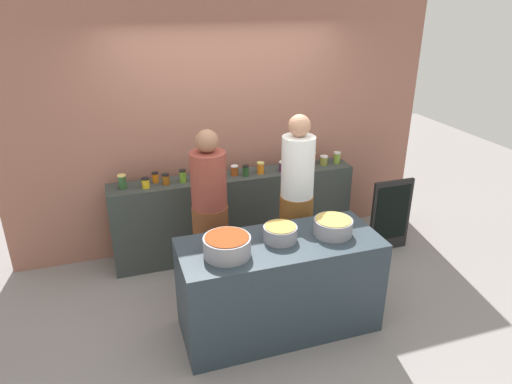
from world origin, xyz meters
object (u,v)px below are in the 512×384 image
object	(u,v)px
preserve_jar_5	(199,174)
preserve_jar_9	(261,168)
preserve_jar_1	(146,183)
preserve_jar_6	(215,171)
preserve_jar_4	(183,176)
chalkboard_sign	(391,215)
preserve_jar_0	(122,182)
preserve_jar_3	(166,179)
preserve_jar_11	(289,164)
preserve_jar_15	(337,157)
cooking_pot_left	(227,246)
cook_with_tongs	(210,219)
cook_in_cap	(296,210)
preserve_jar_12	(300,163)
cooking_pot_center	(280,233)
preserve_jar_7	(235,170)
preserve_jar_2	(155,177)
preserve_jar_8	(246,171)
preserve_jar_13	(312,158)
cooking_pot_right	(333,227)
preserve_jar_10	(282,166)

from	to	relation	value
preserve_jar_5	preserve_jar_9	distance (m)	0.68
preserve_jar_1	preserve_jar_6	world-z (taller)	preserve_jar_6
preserve_jar_4	preserve_jar_9	distance (m)	0.85
preserve_jar_9	chalkboard_sign	world-z (taller)	preserve_jar_9
preserve_jar_0	chalkboard_sign	xyz separation A→B (m)	(2.86, -0.52, -0.58)
preserve_jar_3	preserve_jar_6	bearing A→B (deg)	6.58
preserve_jar_11	preserve_jar_15	xyz separation A→B (m)	(0.59, -0.01, 0.02)
preserve_jar_4	cooking_pot_left	bearing A→B (deg)	-86.35
preserve_jar_1	chalkboard_sign	xyz separation A→B (m)	(2.64, -0.46, -0.56)
preserve_jar_1	preserve_jar_6	xyz separation A→B (m)	(0.74, 0.09, 0.00)
preserve_jar_4	preserve_jar_5	distance (m)	0.17
cook_with_tongs	preserve_jar_4	bearing A→B (deg)	105.65
preserve_jar_5	cook_in_cap	world-z (taller)	cook_in_cap
preserve_jar_12	cooking_pot_center	size ratio (longest dim) A/B	0.43
preserve_jar_12	preserve_jar_4	bearing A→B (deg)	-179.42
preserve_jar_7	preserve_jar_11	world-z (taller)	preserve_jar_7
preserve_jar_0	cooking_pot_left	xyz separation A→B (m)	(0.70, -1.46, -0.07)
preserve_jar_0	preserve_jar_11	size ratio (longest dim) A/B	1.53
preserve_jar_1	preserve_jar_2	bearing A→B (deg)	47.33
preserve_jar_5	cooking_pot_left	world-z (taller)	preserve_jar_5
preserve_jar_11	cooking_pot_left	world-z (taller)	preserve_jar_11
cooking_pot_center	cook_in_cap	distance (m)	0.74
preserve_jar_8	preserve_jar_13	bearing A→B (deg)	8.72
preserve_jar_11	chalkboard_sign	size ratio (longest dim) A/B	0.11
preserve_jar_9	cook_in_cap	world-z (taller)	cook_in_cap
chalkboard_sign	preserve_jar_2	bearing A→B (deg)	167.01
preserve_jar_6	preserve_jar_13	distance (m)	1.16
preserve_jar_3	preserve_jar_2	bearing A→B (deg)	137.36
preserve_jar_15	cooking_pot_center	size ratio (longest dim) A/B	0.47
cooking_pot_right	cook_in_cap	size ratio (longest dim) A/B	0.19
cooking_pot_left	chalkboard_sign	world-z (taller)	cooking_pot_left
preserve_jar_5	preserve_jar_1	bearing A→B (deg)	-177.11
preserve_jar_10	cooking_pot_center	size ratio (longest dim) A/B	0.41
preserve_jar_6	preserve_jar_9	xyz separation A→B (m)	(0.49, -0.07, 0.01)
preserve_jar_11	cook_with_tongs	bearing A→B (deg)	-150.98
preserve_jar_0	preserve_jar_11	xyz separation A→B (m)	(1.82, 0.01, -0.03)
preserve_jar_1	preserve_jar_5	world-z (taller)	preserve_jar_5
preserve_jar_13	preserve_jar_15	distance (m)	0.29
cook_in_cap	preserve_jar_2	bearing A→B (deg)	146.56
preserve_jar_4	cooking_pot_center	xyz separation A→B (m)	(0.57, -1.35, -0.08)
preserve_jar_4	preserve_jar_12	distance (m)	1.33
preserve_jar_7	chalkboard_sign	distance (m)	1.85
preserve_jar_8	cook_in_cap	world-z (taller)	cook_in_cap
cooking_pot_left	cooking_pot_right	size ratio (longest dim) A/B	1.14
preserve_jar_13	cooking_pot_center	world-z (taller)	preserve_jar_13
preserve_jar_11	cook_in_cap	xyz separation A→B (m)	(-0.23, -0.77, -0.18)
preserve_jar_0	cook_with_tongs	bearing A→B (deg)	-36.80
preserve_jar_0	preserve_jar_1	size ratio (longest dim) A/B	1.36
preserve_jar_13	cooking_pot_left	bearing A→B (deg)	-132.91
preserve_jar_11	cook_with_tongs	distance (m)	1.23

